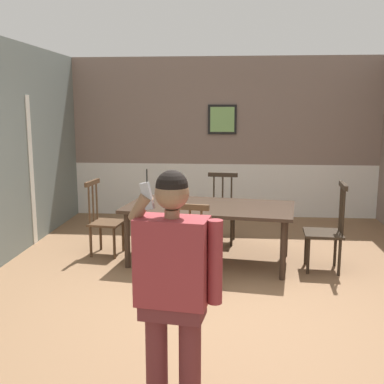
{
  "coord_description": "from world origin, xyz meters",
  "views": [
    {
      "loc": [
        0.12,
        -4.6,
        1.95
      ],
      "look_at": [
        -0.18,
        -0.97,
        1.29
      ],
      "focal_mm": 44.17,
      "sensor_mm": 36.0,
      "label": 1
    }
  ],
  "objects_px": {
    "chair_at_table_head": "(327,230)",
    "person_figure": "(174,281)",
    "chair_by_doorway": "(193,247)",
    "chair_opposite_corner": "(221,210)",
    "chair_near_window": "(104,220)",
    "dining_table": "(209,211)"
  },
  "relations": [
    {
      "from": "chair_near_window",
      "to": "person_figure",
      "type": "height_order",
      "value": "person_figure"
    },
    {
      "from": "chair_near_window",
      "to": "chair_at_table_head",
      "type": "xyz_separation_m",
      "value": [
        2.82,
        -0.4,
        0.03
      ]
    },
    {
      "from": "dining_table",
      "to": "chair_near_window",
      "type": "bearing_deg",
      "value": 171.93
    },
    {
      "from": "chair_near_window",
      "to": "chair_opposite_corner",
      "type": "relative_size",
      "value": 1.0
    },
    {
      "from": "chair_near_window",
      "to": "chair_by_doorway",
      "type": "distance_m",
      "value": 1.7
    },
    {
      "from": "chair_near_window",
      "to": "chair_by_doorway",
      "type": "relative_size",
      "value": 1.03
    },
    {
      "from": "chair_at_table_head",
      "to": "chair_opposite_corner",
      "type": "bearing_deg",
      "value": 53.14
    },
    {
      "from": "dining_table",
      "to": "chair_near_window",
      "type": "xyz_separation_m",
      "value": [
        -1.41,
        0.2,
        -0.2
      ]
    },
    {
      "from": "chair_at_table_head",
      "to": "person_figure",
      "type": "xyz_separation_m",
      "value": [
        -1.49,
        -2.85,
        0.41
      ]
    },
    {
      "from": "chair_by_doorway",
      "to": "chair_opposite_corner",
      "type": "relative_size",
      "value": 0.97
    },
    {
      "from": "chair_opposite_corner",
      "to": "person_figure",
      "type": "bearing_deg",
      "value": 92.47
    },
    {
      "from": "chair_near_window",
      "to": "person_figure",
      "type": "bearing_deg",
      "value": 29.55
    },
    {
      "from": "chair_near_window",
      "to": "chair_by_doorway",
      "type": "xyz_separation_m",
      "value": [
        1.28,
        -1.12,
        -0.0
      ]
    },
    {
      "from": "chair_opposite_corner",
      "to": "person_figure",
      "type": "xyz_separation_m",
      "value": [
        -0.21,
        -3.97,
        0.44
      ]
    },
    {
      "from": "dining_table",
      "to": "chair_by_doorway",
      "type": "relative_size",
      "value": 2.28
    },
    {
      "from": "chair_by_doorway",
      "to": "chair_opposite_corner",
      "type": "bearing_deg",
      "value": 90.88
    },
    {
      "from": "chair_by_doorway",
      "to": "chair_opposite_corner",
      "type": "height_order",
      "value": "chair_opposite_corner"
    },
    {
      "from": "chair_near_window",
      "to": "chair_opposite_corner",
      "type": "height_order",
      "value": "chair_opposite_corner"
    },
    {
      "from": "chair_at_table_head",
      "to": "person_figure",
      "type": "bearing_deg",
      "value": 156.68
    },
    {
      "from": "chair_opposite_corner",
      "to": "dining_table",
      "type": "bearing_deg",
      "value": 87.52
    },
    {
      "from": "chair_near_window",
      "to": "chair_at_table_head",
      "type": "relative_size",
      "value": 0.93
    },
    {
      "from": "chair_at_table_head",
      "to": "person_figure",
      "type": "relative_size",
      "value": 0.67
    }
  ]
}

